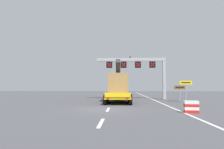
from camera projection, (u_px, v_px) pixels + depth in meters
ground at (103, 109)px, 16.16m from camera, size 112.00×112.00×0.00m
lane_markings at (114, 98)px, 30.47m from camera, size 0.20×43.33×0.01m
edge_line_right at (152, 99)px, 27.85m from camera, size 0.20×63.00×0.01m
overhead_lane_gantry at (140, 66)px, 28.16m from camera, size 10.51×0.90×6.50m
heavy_haul_truck_yellow at (118, 86)px, 27.22m from camera, size 3.02×14.06×5.30m
exit_sign_yellow at (186, 86)px, 22.38m from camera, size 1.47×0.15×2.62m
tourist_info_sign_brown at (180, 89)px, 24.94m from camera, size 1.48×0.15×2.05m
crash_barrier_striped at (191, 107)px, 13.96m from camera, size 1.05×0.62×0.90m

